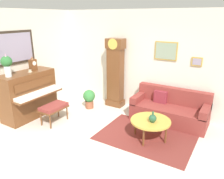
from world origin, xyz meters
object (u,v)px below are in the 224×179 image
piano_bench (54,108)px  flower_vase (7,64)px  piano (29,95)px  mantel_clock (33,64)px  grandfather_clock (115,75)px  green_jug (153,118)px  potted_plant (89,98)px  couch (170,110)px  teacup (30,71)px  coffee_table (151,121)px

piano_bench → flower_vase: bearing=-146.0°
piano → mantel_clock: size_ratio=3.79×
grandfather_clock → green_jug: (1.71, -1.33, -0.42)m
piano → potted_plant: piano is taller
couch → grandfather_clock: bearing=174.3°
mantel_clock → couch: bearing=23.5°
flower_vase → green_jug: size_ratio=2.42×
piano_bench → teacup: teacup is taller
flower_vase → teacup: (0.06, 0.57, -0.29)m
grandfather_clock → potted_plant: bearing=-133.4°
grandfather_clock → coffee_table: 2.14m
piano_bench → coffee_table: (2.40, 0.53, 0.02)m
teacup → mantel_clock: bearing=110.3°
piano_bench → grandfather_clock: bearing=67.1°
flower_vase → green_jug: (3.30, 1.02, -1.01)m
grandfather_clock → couch: bearing=-5.7°
coffee_table → potted_plant: size_ratio=1.57×
couch → mantel_clock: bearing=-156.5°
piano → flower_vase: flower_vase is taller
grandfather_clock → flower_vase: size_ratio=3.50×
piano_bench → grandfather_clock: (0.76, 1.80, 0.56)m
piano_bench → mantel_clock: size_ratio=1.84×
flower_vase → mantel_clock: bearing=90.0°
mantel_clock → potted_plant: mantel_clock is taller
piano → mantel_clock: bearing=89.4°
piano → piano_bench: bearing=4.1°
piano → couch: (3.33, 1.68, -0.31)m
couch → green_jug: couch is taller
couch → mantel_clock: 3.79m
piano_bench → mantel_clock: (-0.83, 0.18, 1.00)m
piano → piano_bench: size_ratio=2.06×
piano → potted_plant: bearing=50.9°
flower_vase → potted_plant: 2.39m
piano_bench → green_jug: size_ratio=2.92×
couch → flower_vase: (-3.33, -2.18, 1.24)m
mantel_clock → flower_vase: size_ratio=0.66×
grandfather_clock → green_jug: bearing=-37.9°
grandfather_clock → piano_bench: bearing=-112.9°
couch → flower_vase: bearing=-146.7°
piano → teacup: (0.06, 0.08, 0.64)m
green_jug → potted_plant: (-2.26, 0.75, -0.22)m
flower_vase → potted_plant: flower_vase is taller
piano → couch: size_ratio=0.76×
piano_bench → flower_vase: flower_vase is taller
piano_bench → flower_vase: (-0.83, -0.56, 1.14)m
couch → coffee_table: 1.10m
flower_vase → piano_bench: bearing=34.0°
piano_bench → potted_plant: potted_plant is taller
mantel_clock → teacup: size_ratio=3.28×
teacup → green_jug: (3.24, 0.45, -0.72)m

